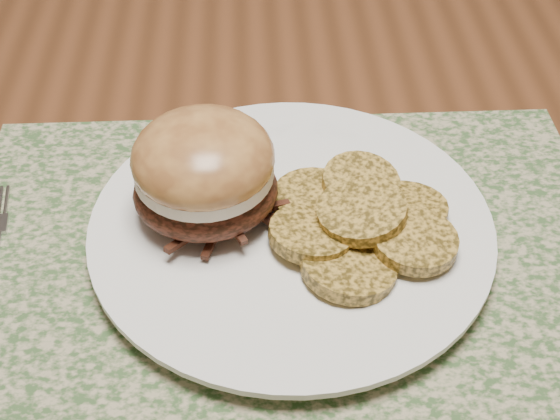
% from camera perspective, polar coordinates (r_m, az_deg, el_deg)
% --- Properties ---
extents(dining_table, '(1.50, 0.90, 0.75)m').
position_cam_1_polar(dining_table, '(0.63, -6.44, -5.03)').
color(dining_table, '#5C311A').
rests_on(dining_table, ground).
extents(placemat, '(0.45, 0.33, 0.00)m').
position_cam_1_polar(placemat, '(0.53, 0.63, -4.10)').
color(placemat, '#38572C').
rests_on(placemat, dining_table).
extents(dinner_plate, '(0.26, 0.26, 0.02)m').
position_cam_1_polar(dinner_plate, '(0.54, 0.82, -1.45)').
color(dinner_plate, white).
rests_on(dinner_plate, placemat).
extents(pork_sandwich, '(0.11, 0.11, 0.07)m').
position_cam_1_polar(pork_sandwich, '(0.52, -5.57, 2.82)').
color(pork_sandwich, black).
rests_on(pork_sandwich, dinner_plate).
extents(roasted_potatoes, '(0.14, 0.15, 0.03)m').
position_cam_1_polar(roasted_potatoes, '(0.52, 5.84, -0.78)').
color(roasted_potatoes, '#B98D36').
rests_on(roasted_potatoes, dinner_plate).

